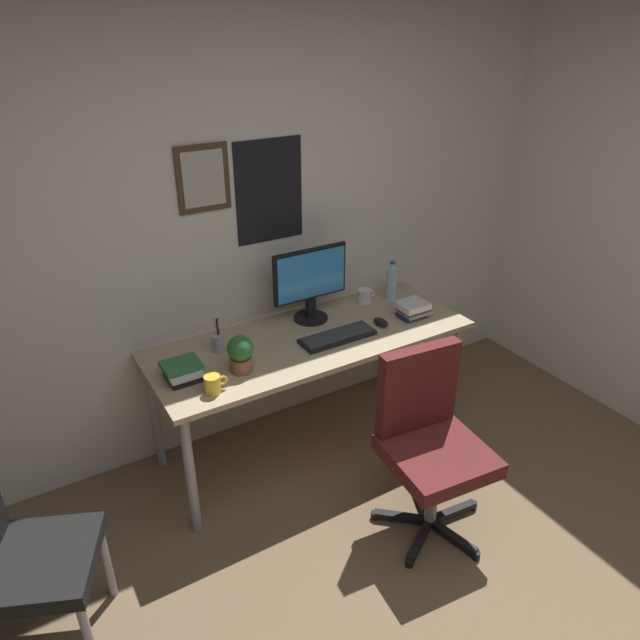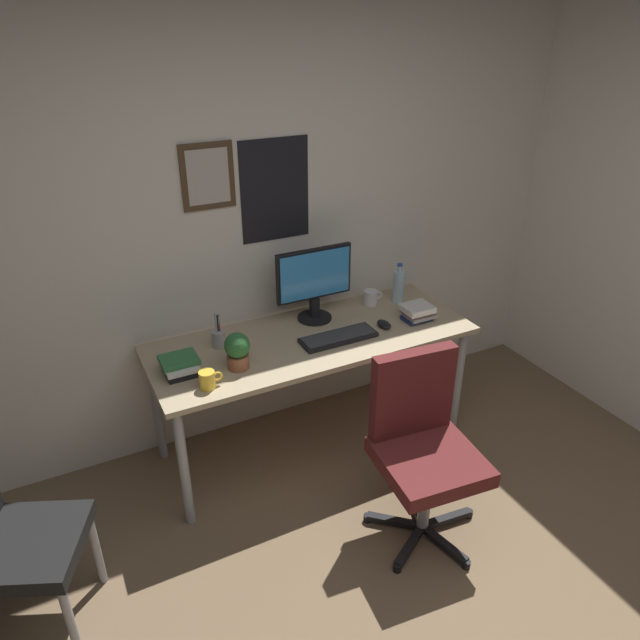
{
  "view_description": "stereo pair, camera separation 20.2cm",
  "coord_description": "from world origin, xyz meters",
  "px_view_note": "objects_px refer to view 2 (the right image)",
  "views": [
    {
      "loc": [
        -1.2,
        -0.74,
        2.34
      ],
      "look_at": [
        0.23,
        1.62,
        0.89
      ],
      "focal_mm": 33.08,
      "sensor_mm": 36.0,
      "label": 1
    },
    {
      "loc": [
        -1.02,
        -0.84,
        2.34
      ],
      "look_at": [
        0.23,
        1.62,
        0.89
      ],
      "focal_mm": 33.08,
      "sensor_mm": 36.0,
      "label": 2
    }
  ],
  "objects_px": {
    "pen_cup": "(218,338)",
    "book_stack_left": "(417,312)",
    "side_chair": "(7,536)",
    "keyboard": "(338,337)",
    "book_stack_right": "(180,366)",
    "office_chair": "(422,440)",
    "coffee_mug_far": "(371,297)",
    "potted_plant": "(237,350)",
    "water_bottle": "(399,286)",
    "coffee_mug_near": "(208,380)",
    "computer_mouse": "(384,324)",
    "monitor": "(314,281)"
  },
  "relations": [
    {
      "from": "pen_cup",
      "to": "book_stack_left",
      "type": "bearing_deg",
      "value": -11.28
    },
    {
      "from": "side_chair",
      "to": "book_stack_left",
      "type": "bearing_deg",
      "value": 10.57
    },
    {
      "from": "keyboard",
      "to": "book_stack_right",
      "type": "relative_size",
      "value": 2.35
    },
    {
      "from": "office_chair",
      "to": "side_chair",
      "type": "height_order",
      "value": "office_chair"
    },
    {
      "from": "side_chair",
      "to": "coffee_mug_far",
      "type": "xyz_separation_m",
      "value": [
        2.11,
        0.72,
        0.28
      ]
    },
    {
      "from": "potted_plant",
      "to": "book_stack_left",
      "type": "relative_size",
      "value": 1.06
    },
    {
      "from": "water_bottle",
      "to": "book_stack_right",
      "type": "xyz_separation_m",
      "value": [
        -1.42,
        -0.2,
        -0.06
      ]
    },
    {
      "from": "office_chair",
      "to": "coffee_mug_far",
      "type": "bearing_deg",
      "value": 72.44
    },
    {
      "from": "pen_cup",
      "to": "book_stack_left",
      "type": "relative_size",
      "value": 1.08
    },
    {
      "from": "coffee_mug_near",
      "to": "pen_cup",
      "type": "relative_size",
      "value": 0.58
    },
    {
      "from": "potted_plant",
      "to": "book_stack_right",
      "type": "bearing_deg",
      "value": 162.96
    },
    {
      "from": "coffee_mug_near",
      "to": "coffee_mug_far",
      "type": "xyz_separation_m",
      "value": [
        1.17,
        0.43,
        -0.0
      ]
    },
    {
      "from": "coffee_mug_near",
      "to": "computer_mouse",
      "type": "bearing_deg",
      "value": 7.19
    },
    {
      "from": "office_chair",
      "to": "monitor",
      "type": "height_order",
      "value": "monitor"
    },
    {
      "from": "coffee_mug_near",
      "to": "book_stack_left",
      "type": "relative_size",
      "value": 0.63
    },
    {
      "from": "office_chair",
      "to": "book_stack_right",
      "type": "xyz_separation_m",
      "value": [
        -0.93,
        0.77,
        0.25
      ]
    },
    {
      "from": "side_chair",
      "to": "coffee_mug_far",
      "type": "height_order",
      "value": "side_chair"
    },
    {
      "from": "keyboard",
      "to": "office_chair",
      "type": "bearing_deg",
      "value": -84.27
    },
    {
      "from": "coffee_mug_near",
      "to": "coffee_mug_far",
      "type": "relative_size",
      "value": 0.91
    },
    {
      "from": "office_chair",
      "to": "monitor",
      "type": "xyz_separation_m",
      "value": [
        -0.08,
        0.99,
        0.45
      ]
    },
    {
      "from": "computer_mouse",
      "to": "coffee_mug_near",
      "type": "xyz_separation_m",
      "value": [
        -1.08,
        -0.14,
        0.03
      ]
    },
    {
      "from": "computer_mouse",
      "to": "pen_cup",
      "type": "bearing_deg",
      "value": 166.87
    },
    {
      "from": "keyboard",
      "to": "book_stack_right",
      "type": "height_order",
      "value": "book_stack_right"
    },
    {
      "from": "office_chair",
      "to": "book_stack_right",
      "type": "distance_m",
      "value": 1.24
    },
    {
      "from": "side_chair",
      "to": "potted_plant",
      "type": "bearing_deg",
      "value": 19.42
    },
    {
      "from": "computer_mouse",
      "to": "potted_plant",
      "type": "xyz_separation_m",
      "value": [
        -0.89,
        -0.03,
        0.09
      ]
    },
    {
      "from": "book_stack_right",
      "to": "keyboard",
      "type": "bearing_deg",
      "value": -3.86
    },
    {
      "from": "side_chair",
      "to": "pen_cup",
      "type": "height_order",
      "value": "pen_cup"
    },
    {
      "from": "coffee_mug_near",
      "to": "water_bottle",
      "type": "bearing_deg",
      "value": 16.03
    },
    {
      "from": "keyboard",
      "to": "book_stack_right",
      "type": "xyz_separation_m",
      "value": [
        -0.86,
        0.06,
        0.03
      ]
    },
    {
      "from": "monitor",
      "to": "book_stack_left",
      "type": "distance_m",
      "value": 0.63
    },
    {
      "from": "coffee_mug_near",
      "to": "book_stack_right",
      "type": "relative_size",
      "value": 0.63
    },
    {
      "from": "potted_plant",
      "to": "book_stack_left",
      "type": "xyz_separation_m",
      "value": [
        1.11,
        0.02,
        -0.05
      ]
    },
    {
      "from": "side_chair",
      "to": "book_stack_left",
      "type": "height_order",
      "value": "side_chair"
    },
    {
      "from": "potted_plant",
      "to": "pen_cup",
      "type": "relative_size",
      "value": 0.98
    },
    {
      "from": "potted_plant",
      "to": "office_chair",
      "type": "bearing_deg",
      "value": -46.04
    },
    {
      "from": "computer_mouse",
      "to": "coffee_mug_far",
      "type": "height_order",
      "value": "coffee_mug_far"
    },
    {
      "from": "keyboard",
      "to": "computer_mouse",
      "type": "distance_m",
      "value": 0.3
    },
    {
      "from": "monitor",
      "to": "potted_plant",
      "type": "bearing_deg",
      "value": -152.15
    },
    {
      "from": "side_chair",
      "to": "potted_plant",
      "type": "distance_m",
      "value": 1.25
    },
    {
      "from": "water_bottle",
      "to": "potted_plant",
      "type": "height_order",
      "value": "water_bottle"
    },
    {
      "from": "coffee_mug_near",
      "to": "keyboard",
      "type": "bearing_deg",
      "value": 9.44
    },
    {
      "from": "monitor",
      "to": "computer_mouse",
      "type": "bearing_deg",
      "value": -41.92
    },
    {
      "from": "side_chair",
      "to": "monitor",
      "type": "height_order",
      "value": "monitor"
    },
    {
      "from": "computer_mouse",
      "to": "keyboard",
      "type": "bearing_deg",
      "value": -178.74
    },
    {
      "from": "water_bottle",
      "to": "coffee_mug_near",
      "type": "bearing_deg",
      "value": -163.97
    },
    {
      "from": "monitor",
      "to": "potted_plant",
      "type": "xyz_separation_m",
      "value": [
        -0.58,
        -0.31,
        -0.13
      ]
    },
    {
      "from": "keyboard",
      "to": "monitor",
      "type": "bearing_deg",
      "value": 91.41
    },
    {
      "from": "water_bottle",
      "to": "coffee_mug_far",
      "type": "bearing_deg",
      "value": 164.98
    },
    {
      "from": "side_chair",
      "to": "pen_cup",
      "type": "xyz_separation_m",
      "value": [
        1.11,
        0.64,
        0.29
      ]
    }
  ]
}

